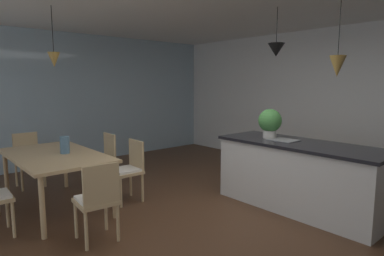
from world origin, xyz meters
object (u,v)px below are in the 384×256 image
Objects in this scene: potted_plant_on_island at (270,122)px; vase_on_dining_table at (65,145)px; dining_table at (55,159)px; chair_far_left at (103,159)px; kitchen_island at (299,175)px; chair_far_right at (129,168)px; chair_window_end at (29,158)px; chair_kitchen_end at (97,199)px.

potted_plant_on_island is 2.85m from vase_on_dining_table.
chair_far_left is at bearing 114.82° from dining_table.
dining_table is 0.82× the size of kitchen_island.
chair_far_right is at bearing -128.78° from potted_plant_on_island.
dining_table is 0.99m from chair_far_right.
chair_window_end reaches higher than dining_table.
potted_plant_on_island is (2.08, 1.57, 0.66)m from chair_far_left.
dining_table is at bearing -65.18° from chair_far_left.
chair_far_right is 0.39× the size of kitchen_island.
chair_kitchen_end is at bearing -99.20° from potted_plant_on_island.
chair_window_end is 4.23m from kitchen_island.
kitchen_island is (3.44, 2.45, -0.01)m from chair_window_end.
dining_table is 0.22m from vase_on_dining_table.
chair_far_left is (-0.41, 0.88, -0.21)m from dining_table.
vase_on_dining_table reaches higher than dining_table.
kitchen_island is at bearing 48.51° from dining_table.
chair_window_end is at bearing -144.55° from kitchen_island.
chair_kitchen_end is at bearing -0.20° from dining_table.
chair_kitchen_end is 3.80× the size of vase_on_dining_table.
potted_plant_on_island is 1.83× the size of vase_on_dining_table.
kitchen_island is 0.83m from potted_plant_on_island.
potted_plant_on_island reaches higher than chair_far_left.
chair_far_right is (0.41, 0.88, -0.21)m from dining_table.
chair_kitchen_end is 1.28m from vase_on_dining_table.
chair_window_end is (-1.68, -0.88, 0.00)m from chair_far_right.
chair_far_right and chair_window_end have the same top height.
chair_far_right is 0.92m from vase_on_dining_table.
vase_on_dining_table is (-0.35, -0.76, 0.39)m from chair_far_right.
kitchen_island is at bearing 70.02° from chair_kitchen_end.
potted_plant_on_island is (1.67, 2.45, 0.45)m from dining_table.
chair_kitchen_end reaches higher than dining_table.
chair_far_left is 1.00× the size of chair_kitchen_end.
kitchen_island is 5.30× the size of potted_plant_on_island.
chair_far_right is at bearing -0.00° from chair_far_left.
chair_window_end is 2.08× the size of potted_plant_on_island.
chair_far_right is at bearing -138.19° from kitchen_island.
chair_far_left is 1.00× the size of chair_far_right.
dining_table is at bearing 0.01° from chair_window_end.
kitchen_island is (2.57, 1.57, -0.01)m from chair_far_left.
chair_far_left and chair_window_end have the same top height.
chair_kitchen_end is at bearing -0.09° from chair_window_end.
chair_far_left is 1.90m from chair_kitchen_end.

